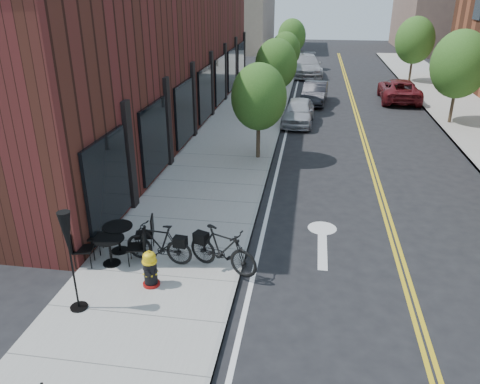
{
  "coord_description": "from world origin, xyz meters",
  "views": [
    {
      "loc": [
        1.48,
        -9.18,
        6.5
      ],
      "look_at": [
        -0.46,
        3.3,
        1.0
      ],
      "focal_mm": 35.0,
      "sensor_mm": 36.0,
      "label": 1
    }
  ],
  "objects_px": {
    "fire_hydrant": "(150,269)",
    "parked_car_b": "(315,93)",
    "bicycle_left": "(159,243)",
    "parked_car_far": "(399,90)",
    "parked_car_c": "(306,65)",
    "parked_car_a": "(298,112)",
    "bicycle_right": "(223,249)",
    "bistro_set_c": "(118,235)",
    "patio_umbrella": "(68,241)",
    "bistro_set_b": "(110,247)"
  },
  "relations": [
    {
      "from": "bicycle_right",
      "to": "parked_car_b",
      "type": "distance_m",
      "value": 19.48
    },
    {
      "from": "bicycle_right",
      "to": "parked_car_c",
      "type": "xyz_separation_m",
      "value": [
        1.25,
        29.37,
        0.12
      ]
    },
    {
      "from": "bicycle_left",
      "to": "parked_car_b",
      "type": "bearing_deg",
      "value": 175.64
    },
    {
      "from": "parked_car_c",
      "to": "patio_umbrella",
      "type": "bearing_deg",
      "value": -103.57
    },
    {
      "from": "bicycle_right",
      "to": "patio_umbrella",
      "type": "relative_size",
      "value": 0.83
    },
    {
      "from": "bicycle_left",
      "to": "bicycle_right",
      "type": "xyz_separation_m",
      "value": [
        1.66,
        -0.13,
        0.04
      ]
    },
    {
      "from": "parked_car_far",
      "to": "bistro_set_b",
      "type": "bearing_deg",
      "value": 66.0
    },
    {
      "from": "bicycle_right",
      "to": "parked_car_a",
      "type": "xyz_separation_m",
      "value": [
        1.25,
        14.42,
        -0.04
      ]
    },
    {
      "from": "fire_hydrant",
      "to": "parked_car_b",
      "type": "height_order",
      "value": "parked_car_b"
    },
    {
      "from": "patio_umbrella",
      "to": "parked_car_b",
      "type": "distance_m",
      "value": 21.9
    },
    {
      "from": "parked_car_b",
      "to": "parked_car_far",
      "type": "bearing_deg",
      "value": 20.54
    },
    {
      "from": "bicycle_left",
      "to": "patio_umbrella",
      "type": "height_order",
      "value": "patio_umbrella"
    },
    {
      "from": "bicycle_right",
      "to": "parked_car_b",
      "type": "height_order",
      "value": "parked_car_b"
    },
    {
      "from": "parked_car_a",
      "to": "parked_car_c",
      "type": "height_order",
      "value": "parked_car_c"
    },
    {
      "from": "parked_car_b",
      "to": "parked_car_c",
      "type": "relative_size",
      "value": 0.69
    },
    {
      "from": "fire_hydrant",
      "to": "parked_car_b",
      "type": "xyz_separation_m",
      "value": [
        3.59,
        20.26,
        0.09
      ]
    },
    {
      "from": "bicycle_left",
      "to": "parked_car_c",
      "type": "distance_m",
      "value": 29.39
    },
    {
      "from": "bicycle_right",
      "to": "parked_car_a",
      "type": "bearing_deg",
      "value": 17.67
    },
    {
      "from": "bistro_set_c",
      "to": "parked_car_far",
      "type": "height_order",
      "value": "parked_car_far"
    },
    {
      "from": "bistro_set_b",
      "to": "patio_umbrella",
      "type": "relative_size",
      "value": 0.78
    },
    {
      "from": "bicycle_left",
      "to": "parked_car_c",
      "type": "relative_size",
      "value": 0.31
    },
    {
      "from": "fire_hydrant",
      "to": "parked_car_b",
      "type": "relative_size",
      "value": 0.23
    },
    {
      "from": "bistro_set_b",
      "to": "parked_car_a",
      "type": "height_order",
      "value": "parked_car_a"
    },
    {
      "from": "parked_car_b",
      "to": "parked_car_far",
      "type": "height_order",
      "value": "parked_car_far"
    },
    {
      "from": "patio_umbrella",
      "to": "parked_car_a",
      "type": "xyz_separation_m",
      "value": [
        4.07,
        16.38,
        -1.13
      ]
    },
    {
      "from": "fire_hydrant",
      "to": "parked_car_a",
      "type": "bearing_deg",
      "value": 94.07
    },
    {
      "from": "bicycle_right",
      "to": "parked_car_far",
      "type": "bearing_deg",
      "value": 3.45
    },
    {
      "from": "fire_hydrant",
      "to": "parked_car_a",
      "type": "xyz_separation_m",
      "value": [
        2.79,
        15.31,
        0.1
      ]
    },
    {
      "from": "fire_hydrant",
      "to": "bistro_set_b",
      "type": "xyz_separation_m",
      "value": [
        -1.29,
        0.73,
        0.04
      ]
    },
    {
      "from": "bistro_set_c",
      "to": "parked_car_c",
      "type": "height_order",
      "value": "parked_car_c"
    },
    {
      "from": "bistro_set_b",
      "to": "parked_car_a",
      "type": "bearing_deg",
      "value": 61.03
    },
    {
      "from": "bistro_set_b",
      "to": "bistro_set_c",
      "type": "height_order",
      "value": "bistro_set_c"
    },
    {
      "from": "fire_hydrant",
      "to": "parked_car_c",
      "type": "distance_m",
      "value": 30.38
    },
    {
      "from": "parked_car_c",
      "to": "parked_car_b",
      "type": "bearing_deg",
      "value": -91.6
    },
    {
      "from": "bistro_set_b",
      "to": "patio_umbrella",
      "type": "xyz_separation_m",
      "value": [
        0.01,
        -1.8,
        1.18
      ]
    },
    {
      "from": "parked_car_a",
      "to": "bicycle_right",
      "type": "bearing_deg",
      "value": -92.55
    },
    {
      "from": "bicycle_left",
      "to": "parked_car_b",
      "type": "xyz_separation_m",
      "value": [
        3.71,
        19.24,
        -0.01
      ]
    },
    {
      "from": "bistro_set_b",
      "to": "parked_car_far",
      "type": "height_order",
      "value": "parked_car_far"
    },
    {
      "from": "bicycle_left",
      "to": "parked_car_far",
      "type": "xyz_separation_m",
      "value": [
        8.91,
        20.73,
        0.04
      ]
    },
    {
      "from": "patio_umbrella",
      "to": "parked_car_c",
      "type": "distance_m",
      "value": 31.6
    },
    {
      "from": "parked_car_a",
      "to": "bistro_set_c",
      "type": "bearing_deg",
      "value": -104.01
    },
    {
      "from": "bistro_set_b",
      "to": "parked_car_far",
      "type": "relative_size",
      "value": 0.36
    },
    {
      "from": "bistro_set_b",
      "to": "bicycle_right",
      "type": "bearing_deg",
      "value": -10.2
    },
    {
      "from": "bistro_set_b",
      "to": "bistro_set_c",
      "type": "distance_m",
      "value": 0.62
    },
    {
      "from": "bistro_set_c",
      "to": "parked_car_a",
      "type": "relative_size",
      "value": 0.48
    },
    {
      "from": "fire_hydrant",
      "to": "parked_car_c",
      "type": "xyz_separation_m",
      "value": [
        2.79,
        30.26,
        0.27
      ]
    },
    {
      "from": "bicycle_left",
      "to": "parked_car_far",
      "type": "bearing_deg",
      "value": 163.28
    },
    {
      "from": "parked_car_a",
      "to": "patio_umbrella",
      "type": "bearing_deg",
      "value": -101.55
    },
    {
      "from": "fire_hydrant",
      "to": "parked_car_far",
      "type": "relative_size",
      "value": 0.18
    },
    {
      "from": "parked_car_a",
      "to": "parked_car_c",
      "type": "bearing_deg",
      "value": 92.39
    }
  ]
}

